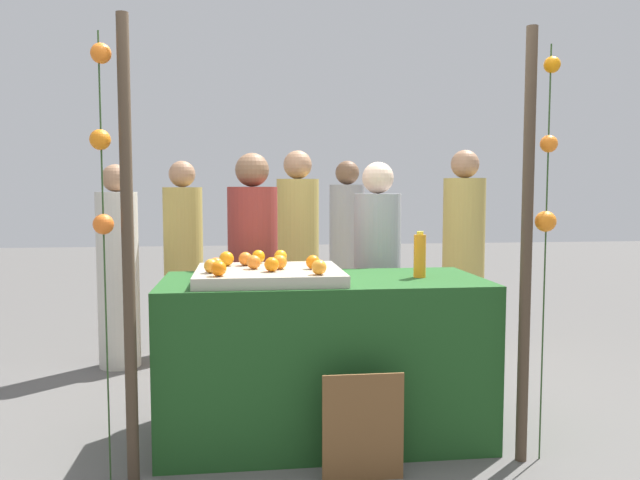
% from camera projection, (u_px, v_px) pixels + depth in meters
% --- Properties ---
extents(ground_plane, '(24.00, 24.00, 0.00)m').
position_uv_depth(ground_plane, '(323.00, 435.00, 3.49)').
color(ground_plane, '#565451').
extents(stall_counter, '(1.76, 0.80, 0.89)m').
position_uv_depth(stall_counter, '(323.00, 358.00, 3.46)').
color(stall_counter, '#1E4C1E').
rests_on(stall_counter, ground_plane).
extents(orange_tray, '(0.78, 0.67, 0.06)m').
position_uv_depth(orange_tray, '(269.00, 275.00, 3.36)').
color(orange_tray, '#B2AD99').
rests_on(orange_tray, stall_counter).
extents(orange_0, '(0.08, 0.08, 0.08)m').
position_uv_depth(orange_0, '(258.00, 257.00, 3.62)').
color(orange_0, orange).
rests_on(orange_0, orange_tray).
extents(orange_1, '(0.07, 0.07, 0.07)m').
position_uv_depth(orange_1, '(216.00, 265.00, 3.25)').
color(orange_1, orange).
rests_on(orange_1, orange_tray).
extents(orange_2, '(0.08, 0.08, 0.08)m').
position_uv_depth(orange_2, '(313.00, 262.00, 3.35)').
color(orange_2, orange).
rests_on(orange_2, orange_tray).
extents(orange_3, '(0.08, 0.08, 0.08)m').
position_uv_depth(orange_3, '(272.00, 264.00, 3.24)').
color(orange_3, orange).
rests_on(orange_3, orange_tray).
extents(orange_4, '(0.08, 0.08, 0.08)m').
position_uv_depth(orange_4, '(254.00, 262.00, 3.35)').
color(orange_4, orange).
rests_on(orange_4, orange_tray).
extents(orange_5, '(0.08, 0.08, 0.08)m').
position_uv_depth(orange_5, '(227.00, 259.00, 3.49)').
color(orange_5, orange).
rests_on(orange_5, orange_tray).
extents(orange_6, '(0.08, 0.08, 0.08)m').
position_uv_depth(orange_6, '(219.00, 269.00, 3.07)').
color(orange_6, orange).
rests_on(orange_6, orange_tray).
extents(orange_7, '(0.08, 0.08, 0.08)m').
position_uv_depth(orange_7, '(319.00, 267.00, 3.13)').
color(orange_7, orange).
rests_on(orange_7, orange_tray).
extents(orange_8, '(0.07, 0.07, 0.07)m').
position_uv_depth(orange_8, '(211.00, 266.00, 3.19)').
color(orange_8, orange).
rests_on(orange_8, orange_tray).
extents(orange_9, '(0.07, 0.07, 0.07)m').
position_uv_depth(orange_9, '(281.00, 256.00, 3.64)').
color(orange_9, orange).
rests_on(orange_9, orange_tray).
extents(orange_10, '(0.08, 0.08, 0.08)m').
position_uv_depth(orange_10, '(245.00, 259.00, 3.50)').
color(orange_10, orange).
rests_on(orange_10, orange_tray).
extents(orange_11, '(0.08, 0.08, 0.08)m').
position_uv_depth(orange_11, '(280.00, 262.00, 3.35)').
color(orange_11, orange).
rests_on(orange_11, orange_tray).
extents(juice_bottle, '(0.07, 0.07, 0.26)m').
position_uv_depth(juice_bottle, '(420.00, 256.00, 3.46)').
color(juice_bottle, orange).
rests_on(juice_bottle, stall_counter).
extents(chalkboard_sign, '(0.39, 0.03, 0.53)m').
position_uv_depth(chalkboard_sign, '(363.00, 428.00, 2.94)').
color(chalkboard_sign, brown).
rests_on(chalkboard_sign, ground_plane).
extents(vendor_left, '(0.32, 0.32, 1.61)m').
position_uv_depth(vendor_left, '(253.00, 286.00, 4.06)').
color(vendor_left, maroon).
rests_on(vendor_left, ground_plane).
extents(vendor_right, '(0.31, 0.31, 1.56)m').
position_uv_depth(vendor_right, '(377.00, 286.00, 4.19)').
color(vendor_right, '#99999E').
rests_on(vendor_right, ground_plane).
extents(crowd_person_0, '(0.33, 0.33, 1.64)m').
position_uv_depth(crowd_person_0, '(347.00, 255.00, 5.82)').
color(crowd_person_0, '#99999E').
rests_on(crowd_person_0, ground_plane).
extents(crowd_person_1, '(0.34, 0.34, 1.68)m').
position_uv_depth(crowd_person_1, '(298.00, 263.00, 5.03)').
color(crowd_person_1, tan).
rests_on(crowd_person_1, ground_plane).
extents(crowd_person_2, '(0.32, 0.32, 1.61)m').
position_uv_depth(crowd_person_2, '(184.00, 265.00, 5.19)').
color(crowd_person_2, tan).
rests_on(crowd_person_2, ground_plane).
extents(crowd_person_3, '(0.31, 0.31, 1.57)m').
position_uv_depth(crowd_person_3, '(118.00, 273.00, 4.81)').
color(crowd_person_3, beige).
rests_on(crowd_person_3, ground_plane).
extents(crowd_person_4, '(0.34, 0.34, 1.69)m').
position_uv_depth(crowd_person_4, '(463.00, 261.00, 5.11)').
color(crowd_person_4, tan).
rests_on(crowd_person_4, ground_plane).
extents(canopy_post_left, '(0.06, 0.06, 2.16)m').
position_uv_depth(canopy_post_left, '(128.00, 254.00, 2.85)').
color(canopy_post_left, '#473828').
rests_on(canopy_post_left, ground_plane).
extents(canopy_post_right, '(0.06, 0.06, 2.16)m').
position_uv_depth(canopy_post_right, '(526.00, 249.00, 3.09)').
color(canopy_post_right, '#473828').
rests_on(canopy_post_right, ground_plane).
extents(garland_strand_left, '(0.11, 0.09, 2.08)m').
position_uv_depth(garland_strand_left, '(102.00, 148.00, 2.81)').
color(garland_strand_left, '#2D4C23').
rests_on(garland_strand_left, ground_plane).
extents(garland_strand_right, '(0.10, 0.10, 2.08)m').
position_uv_depth(garland_strand_right, '(548.00, 170.00, 3.07)').
color(garland_strand_right, '#2D4C23').
rests_on(garland_strand_right, ground_plane).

